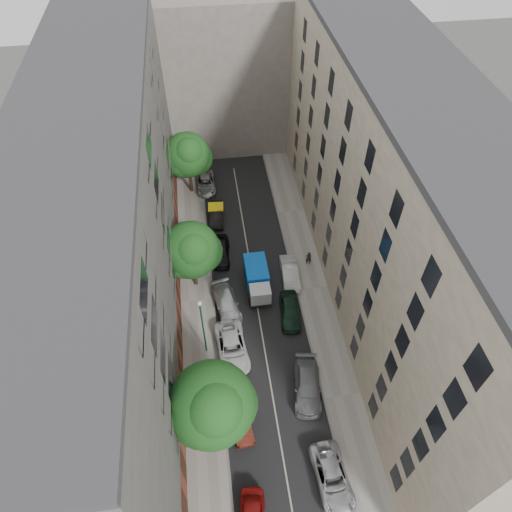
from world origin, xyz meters
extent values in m
plane|color=#4C4C49|center=(0.00, 0.00, 0.00)|extent=(120.00, 120.00, 0.00)
cube|color=black|center=(0.00, 0.00, 0.01)|extent=(8.00, 44.00, 0.02)
cube|color=gray|center=(-5.50, 0.00, 0.07)|extent=(3.00, 44.00, 0.15)
cube|color=gray|center=(5.50, 0.00, 0.07)|extent=(3.00, 44.00, 0.15)
cube|color=#514E4B|center=(-11.00, 0.00, 10.00)|extent=(8.00, 44.00, 20.00)
cube|color=beige|center=(11.00, 0.00, 10.00)|extent=(8.00, 44.00, 20.00)
cube|color=gray|center=(0.00, 28.00, 9.00)|extent=(18.00, 12.00, 18.00)
cube|color=black|center=(0.31, 0.81, 0.52)|extent=(2.00, 5.08, 0.28)
cube|color=#AEB1B3|center=(0.31, -0.98, 1.36)|extent=(1.89, 1.51, 1.60)
cube|color=#0D6EFF|center=(0.31, 1.65, 1.50)|extent=(2.09, 3.39, 1.69)
cylinder|color=black|center=(-0.58, -0.98, 0.39)|extent=(0.26, 0.79, 0.79)
cylinder|color=black|center=(1.20, -0.98, 0.39)|extent=(0.26, 0.79, 0.79)
cylinder|color=black|center=(-0.58, 2.31, 0.39)|extent=(0.26, 0.79, 0.79)
cylinder|color=black|center=(1.20, 2.31, 0.39)|extent=(0.26, 0.79, 0.79)
imported|color=#4C170F|center=(-2.80, -12.05, 0.65)|extent=(1.84, 4.07, 1.30)
imported|color=silver|center=(-2.80, -5.80, 0.75)|extent=(2.88, 5.59, 1.51)
imported|color=silver|center=(-2.80, -1.11, 0.70)|extent=(2.78, 5.12, 1.41)
imported|color=black|center=(-2.80, 5.40, 0.75)|extent=(2.10, 4.53, 1.50)
imported|color=black|center=(-2.80, 11.00, 0.69)|extent=(1.75, 4.29, 1.38)
imported|color=#B0B1B5|center=(-3.60, 16.60, 0.65)|extent=(2.18, 4.66, 1.29)
imported|color=#B5B4B9|center=(3.07, -17.00, 0.69)|extent=(2.62, 5.12, 1.38)
imported|color=slate|center=(2.80, -10.08, 0.75)|extent=(2.88, 5.40, 1.49)
imported|color=black|center=(2.80, -2.75, 0.75)|extent=(2.20, 4.56, 1.50)
imported|color=silver|center=(3.60, 1.60, 0.73)|extent=(1.74, 4.52, 1.47)
cylinder|color=#382619|center=(-4.60, -13.23, 1.72)|extent=(0.36, 0.36, 3.13)
cylinder|color=#382619|center=(-4.60, -13.23, 4.40)|extent=(0.24, 0.24, 2.24)
sphere|color=#1E501A|center=(-4.60, -13.23, 6.59)|extent=(5.70, 5.70, 5.70)
sphere|color=#1E501A|center=(-3.70, -12.83, 5.52)|extent=(4.28, 4.28, 4.28)
sphere|color=#1E501A|center=(-5.30, -13.73, 5.97)|extent=(3.99, 3.99, 3.99)
sphere|color=#1E501A|center=(-4.40, -14.03, 7.76)|extent=(3.71, 3.71, 3.71)
cylinder|color=#382619|center=(-5.50, 2.07, 1.30)|extent=(0.36, 0.36, 2.31)
cylinder|color=#382619|center=(-5.50, 2.07, 3.28)|extent=(0.24, 0.24, 1.65)
sphere|color=#1E501A|center=(-5.50, 2.07, 4.90)|extent=(5.23, 5.23, 5.23)
sphere|color=#1E501A|center=(-4.60, 2.47, 4.11)|extent=(3.92, 3.92, 3.92)
sphere|color=#1E501A|center=(-6.20, 1.57, 4.44)|extent=(3.66, 3.66, 3.66)
sphere|color=#1E501A|center=(-5.30, 1.27, 5.76)|extent=(3.40, 3.40, 3.40)
cylinder|color=#382619|center=(-5.27, 16.06, 1.37)|extent=(0.36, 0.36, 2.44)
cylinder|color=#382619|center=(-5.27, 16.06, 3.46)|extent=(0.24, 0.24, 1.74)
sphere|color=#1E501A|center=(-5.27, 16.06, 5.17)|extent=(4.97, 4.97, 4.97)
sphere|color=#1E501A|center=(-4.37, 16.46, 4.33)|extent=(3.73, 3.73, 3.73)
sphere|color=#1E501A|center=(-5.97, 15.56, 4.68)|extent=(3.48, 3.48, 3.48)
sphere|color=#1E501A|center=(-5.07, 15.26, 6.07)|extent=(3.23, 3.23, 3.23)
cylinder|color=#175031|center=(-4.95, -5.43, 3.48)|extent=(0.14, 0.14, 6.65)
sphere|color=silver|center=(-4.95, -5.43, 6.91)|extent=(0.36, 0.36, 0.36)
imported|color=black|center=(5.75, 3.10, 0.96)|extent=(0.64, 0.47, 1.62)
camera|label=1|loc=(-3.51, -25.99, 34.57)|focal=32.00mm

